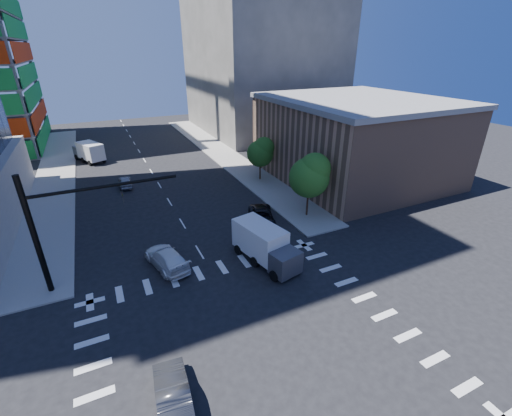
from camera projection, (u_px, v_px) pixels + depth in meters
ground at (259, 350)px, 20.47m from camera, size 160.00×160.00×0.00m
road_markings at (259, 350)px, 20.47m from camera, size 20.00×20.00×0.01m
sidewalk_ne at (222, 154)px, 57.97m from camera, size 5.00×60.00×0.15m
sidewalk_nw at (56, 175)px, 48.26m from camera, size 5.00×60.00×0.15m
commercial_building at (355, 139)px, 45.89m from camera, size 20.50×22.50×10.60m
bg_building_ne at (260, 60)px, 69.92m from camera, size 24.00×30.00×28.00m
signal_mast_nw at (57, 222)px, 23.64m from camera, size 10.20×0.40×9.00m
tree_south at (311, 175)px, 34.74m from camera, size 4.16×4.16×6.82m
tree_north at (261, 152)px, 44.96m from camera, size 3.54×3.52×5.78m
car_nb_far at (262, 216)px, 35.10m from camera, size 3.94×5.65×1.43m
car_sb_near at (167, 258)px, 28.02m from camera, size 3.34×5.72×1.56m
car_sb_mid at (125, 182)px, 44.18m from camera, size 1.71×4.04×1.36m
car_sb_cross at (173, 396)px, 16.93m from camera, size 2.02×4.80×1.54m
box_truck_near at (267, 249)px, 28.21m from camera, size 3.76×6.36×3.12m
box_truck_far at (88, 153)px, 53.95m from camera, size 4.60×6.30×3.04m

